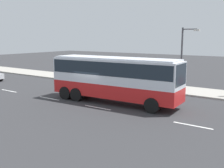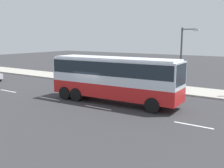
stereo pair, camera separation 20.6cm
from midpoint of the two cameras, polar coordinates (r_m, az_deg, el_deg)
name	(u,v)px [view 2 (the right image)]	position (r m, az deg, el deg)	size (l,w,h in m)	color
ground_plane	(94,101)	(22.42, -4.12, -3.54)	(120.00, 120.00, 0.00)	#333335
sidewalk_curb	(141,85)	(29.09, 5.91, -0.29)	(80.00, 4.00, 0.15)	#A8A399
lane_centreline	(49,98)	(23.77, -13.59, -3.02)	(27.20, 0.16, 0.01)	white
coach_bus	(114,75)	(21.21, 0.24, 1.91)	(10.85, 3.12, 3.65)	red
street_lamp	(183,55)	(25.23, 14.66, 5.92)	(1.60, 0.24, 5.92)	#47474C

